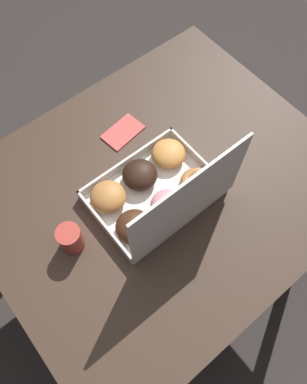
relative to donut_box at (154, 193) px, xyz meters
The scene contains 5 objects.
ground_plane 0.82m from the donut_box, 152.43° to the right, with size 8.00×8.00×0.00m, color #2D2826.
dining_table 0.16m from the donut_box, 152.43° to the right, with size 1.16×0.98×0.77m.
donut_box is the anchor object (origin of this frame).
coffee_mug 0.29m from the donut_box, ahead, with size 0.07×0.07×0.10m.
paper_napkin 0.29m from the donut_box, 106.40° to the right, with size 0.15×0.11×0.01m.
Camera 1 is at (0.38, 0.42, 1.86)m, focal length 35.00 mm.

